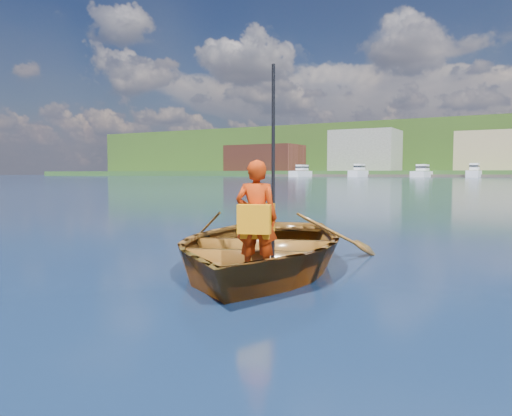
{
  "coord_description": "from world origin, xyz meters",
  "views": [
    {
      "loc": [
        2.53,
        -6.18,
        1.17
      ],
      "look_at": [
        -0.46,
        -0.88,
        0.74
      ],
      "focal_mm": 35.0,
      "sensor_mm": 36.0,
      "label": 1
    }
  ],
  "objects": [
    {
      "name": "rowboat",
      "position": [
        -0.42,
        -0.88,
        0.27
      ],
      "size": [
        4.04,
        4.8,
        0.85
      ],
      "color": "brown",
      "rests_on": "ground"
    },
    {
      "name": "child_paddler",
      "position": [
        0.01,
        -1.69,
        0.71
      ],
      "size": [
        0.51,
        0.43,
        2.2
      ],
      "color": "#B52C07",
      "rests_on": "ground"
    },
    {
      "name": "ground",
      "position": [
        0.0,
        0.0,
        0.0
      ],
      "size": [
        600.0,
        600.0,
        0.0
      ],
      "color": "#112E48",
      "rests_on": "ground"
    },
    {
      "name": "dock",
      "position": [
        -6.43,
        148.0,
        0.4
      ],
      "size": [
        160.0,
        11.85,
        0.8
      ],
      "color": "#51473C",
      "rests_on": "ground"
    },
    {
      "name": "waterfront_buildings",
      "position": [
        -7.74,
        165.0,
        7.74
      ],
      "size": [
        202.0,
        16.0,
        14.0
      ],
      "color": "brown",
      "rests_on": "ground"
    }
  ]
}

